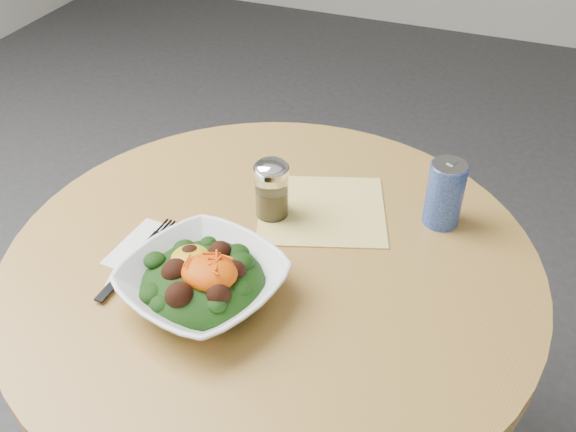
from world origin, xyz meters
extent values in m
cylinder|color=black|center=(0.00, 0.00, 0.35)|extent=(0.10, 0.10, 0.71)
cylinder|color=#C19145|center=(0.00, 0.00, 0.73)|extent=(0.90, 0.90, 0.04)
cube|color=#DAB50B|center=(0.04, 0.15, 0.75)|extent=(0.28, 0.27, 0.00)
cube|color=white|center=(-0.19, -0.06, 0.75)|extent=(0.14, 0.14, 0.00)
cube|color=white|center=(-0.17, -0.08, 0.75)|extent=(0.16, 0.16, 0.00)
imported|color=white|center=(-0.06, -0.12, 0.78)|extent=(0.30, 0.30, 0.06)
ellipsoid|color=black|center=(-0.06, -0.12, 0.78)|extent=(0.19, 0.19, 0.07)
ellipsoid|color=gold|center=(-0.09, -0.11, 0.81)|extent=(0.06, 0.06, 0.02)
ellipsoid|color=#F96005|center=(-0.05, -0.13, 0.81)|extent=(0.09, 0.07, 0.04)
cube|color=black|center=(-0.20, -0.13, 0.76)|extent=(0.02, 0.14, 0.00)
cube|color=black|center=(-0.20, -0.02, 0.76)|extent=(0.03, 0.07, 0.00)
cylinder|color=silver|center=(-0.04, 0.11, 0.80)|extent=(0.06, 0.06, 0.09)
cylinder|color=olive|center=(-0.04, 0.11, 0.78)|extent=(0.05, 0.05, 0.05)
cylinder|color=silver|center=(-0.04, 0.11, 0.85)|extent=(0.06, 0.06, 0.01)
ellipsoid|color=silver|center=(-0.04, 0.11, 0.85)|extent=(0.06, 0.06, 0.03)
cylinder|color=#0D1B90|center=(0.24, 0.20, 0.81)|extent=(0.06, 0.06, 0.12)
cylinder|color=silver|center=(0.24, 0.20, 0.87)|extent=(0.06, 0.06, 0.00)
cube|color=silver|center=(0.25, 0.21, 0.87)|extent=(0.02, 0.02, 0.00)
camera|label=1|loc=(0.32, -0.74, 1.47)|focal=40.00mm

